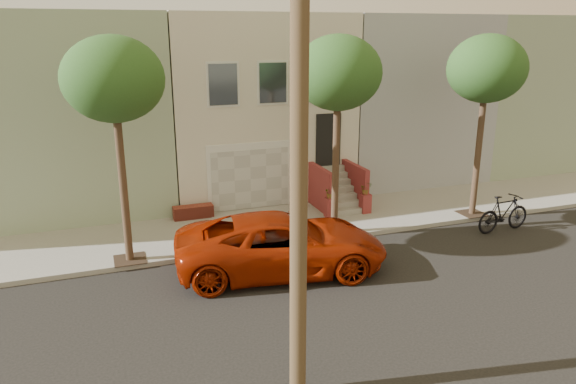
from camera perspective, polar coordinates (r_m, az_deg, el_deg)
name	(u,v)px	position (r m, az deg, el deg)	size (l,w,h in m)	color
ground	(362,293)	(14.26, 7.82, -10.59)	(90.00, 90.00, 0.00)	black
sidewalk	(290,223)	(18.72, 0.25, -3.37)	(40.00, 3.70, 0.15)	gray
house_row	(243,101)	(23.32, -4.76, 9.63)	(33.10, 11.70, 7.00)	beige
tree_left	(114,81)	(15.10, -18.06, 11.18)	(2.70, 2.57, 6.30)	#2D2116
tree_mid	(338,74)	(16.67, 5.35, 12.36)	(2.70, 2.57, 6.30)	#2D2116
tree_right	(487,70)	(19.64, 20.37, 12.07)	(2.70, 2.57, 6.30)	#2D2116
pickup_truck	(281,244)	(15.03, -0.70, -5.52)	(2.71, 5.88, 1.63)	#931D04
motorcycle	(504,213)	(19.42, 21.95, -2.11)	(0.60, 2.13, 1.28)	black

